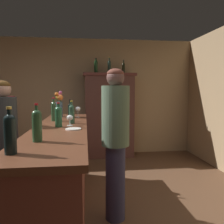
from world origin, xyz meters
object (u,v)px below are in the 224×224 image
Objects in this scene: wine_bottle_chardonnay at (10,132)px; wine_bottle_syrah at (70,110)px; wine_bottle_malbec at (72,113)px; wine_glass_mid at (70,118)px; patron_redhead at (7,126)px; display_bottle_center at (124,68)px; display_bottle_left at (96,66)px; wine_bottle_pinot at (58,115)px; display_bottle_midleft at (109,66)px; cheese_plate at (73,129)px; wine_glass_front at (78,109)px; patron_by_cabinet at (4,140)px; bar_counter at (61,172)px; wine_bottle_riesling at (54,110)px; wine_bottle_rose at (37,124)px; bartender at (115,137)px; flower_arrangement at (59,104)px; display_cabinet at (109,114)px.

wine_bottle_syrah is at bearing 82.32° from wine_bottle_chardonnay.
wine_glass_mid is at bearing -94.41° from wine_bottle_malbec.
wine_bottle_malbec is 0.19× the size of patron_redhead.
display_bottle_center is at bearing 65.60° from wine_glass_mid.
patron_redhead is at bearing -153.20° from display_bottle_left.
display_bottle_midleft is (0.82, 2.32, 0.80)m from wine_bottle_pinot.
display_bottle_center is at bearing 69.00° from cheese_plate.
display_bottle_left reaches higher than wine_bottle_syrah.
display_bottle_left reaches higher than patron_redhead.
wine_glass_front is (0.05, 0.67, -0.01)m from wine_bottle_malbec.
bar_counter is at bearing -12.94° from patron_by_cabinet.
patron_redhead reaches higher than wine_bottle_malbec.
wine_glass_front is at bearing 52.68° from wine_bottle_riesling.
wine_bottle_malbec is 0.93× the size of wine_bottle_chardonnay.
wine_bottle_chardonnay is 0.36m from wine_bottle_rose.
wine_bottle_pinot is 1.88m from patron_redhead.
wine_glass_mid is at bearing 75.62° from wine_bottle_rose.
display_bottle_left is at bearing 81.76° from cheese_plate.
display_bottle_midleft reaches higher than wine_bottle_syrah.
display_bottle_left is at bearing 78.45° from wine_bottle_rose.
wine_bottle_chardonnay is 0.20× the size of patron_redhead.
patron_by_cabinet is (-0.78, -0.09, -0.30)m from wine_bottle_malbec.
bartender is (0.46, 0.06, -0.11)m from cheese_plate.
display_bottle_midleft reaches higher than bartender.
display_bottle_center is (1.14, 2.32, 0.78)m from wine_bottle_pinot.
bartender is at bearing -22.14° from wine_glass_mid.
flower_arrangement is at bearing 87.75° from wine_bottle_chardonnay.
flower_arrangement is (0.02, 0.50, 0.05)m from wine_bottle_riesling.
cheese_plate is (0.36, 0.88, -0.14)m from wine_bottle_chardonnay.
bartender is at bearing 49.16° from wine_bottle_chardonnay.
wine_bottle_chardonnay is 0.18× the size of bartender.
bartender is at bearing -94.54° from display_bottle_midleft.
cheese_plate is at bearing -111.00° from display_bottle_center.
wine_glass_mid is 0.76× the size of cheese_plate.
wine_bottle_malbec is at bearing 64.62° from bar_counter.
display_cabinet is at bearing -0.00° from display_bottle_left.
display_cabinet is at bearing 73.42° from wine_bottle_chardonnay.
wine_bottle_syrah is 0.76m from wine_glass_mid.
display_bottle_midleft reaches higher than wine_bottle_riesling.
wine_bottle_riesling is at bearing 105.34° from bar_counter.
display_bottle_left is at bearing 79.47° from wine_glass_mid.
wine_bottle_pinot is at bearing -109.59° from display_bottle_midleft.
bar_counter is 2.94m from display_bottle_center.
display_bottle_left is (0.36, 2.51, 0.92)m from cheese_plate.
wine_bottle_pinot is 0.81× the size of display_bottle_midleft.
display_bottle_midleft reaches higher than flower_arrangement.
wine_bottle_pinot is 1.70× the size of wine_glass_front.
display_cabinet is at bearing -80.64° from bartender.
wine_bottle_rose is at bearing -106.66° from display_bottle_midleft.
display_bottle_left is 2.12m from patron_redhead.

